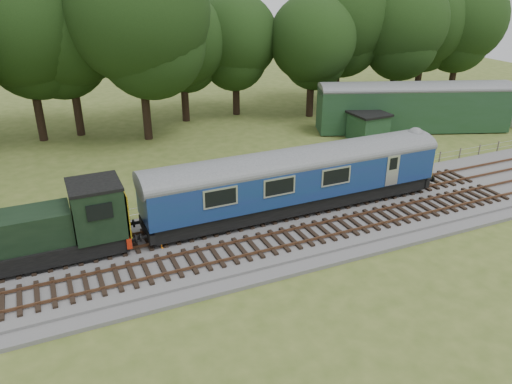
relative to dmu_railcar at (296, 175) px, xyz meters
name	(u,v)px	position (x,y,z in m)	size (l,w,h in m)	color
ground	(243,239)	(-4.00, -1.40, -2.61)	(120.00, 120.00, 0.00)	#43551F
ballast	(243,236)	(-4.00, -1.40, -2.43)	(70.00, 7.00, 0.35)	#4C4C4F
track_north	(233,222)	(-4.00, 0.00, -2.19)	(67.20, 2.40, 0.21)	black
track_south	(254,246)	(-4.00, -3.00, -2.19)	(67.20, 2.40, 0.21)	black
fence	(215,206)	(-4.00, 3.10, -2.61)	(64.00, 0.12, 1.00)	#6B6054
tree_line	(150,130)	(-4.00, 20.60, -2.61)	(70.00, 8.00, 18.00)	black
dmu_railcar	(296,175)	(0.00, 0.00, 0.00)	(18.05, 2.86, 3.88)	black
shunter_loco	(41,232)	(-13.93, 0.00, -0.63)	(8.91, 2.60, 3.38)	black
worker	(164,234)	(-8.24, -1.07, -1.47)	(0.58, 0.38, 1.58)	orange
parked_coach	(414,104)	(17.69, 10.76, -0.17)	(16.93, 8.79, 4.34)	#1B3B1E
shed	(368,126)	(12.53, 10.22, -1.39)	(3.00, 3.00, 2.39)	#1B3B1E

